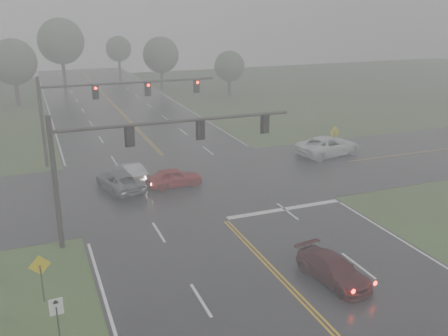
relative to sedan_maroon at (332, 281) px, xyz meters
name	(u,v)px	position (x,y,z in m)	size (l,w,h in m)	color
main_road	(197,191)	(-2.34, 14.80, 0.00)	(18.00, 160.00, 0.02)	black
cross_street	(189,183)	(-2.34, 16.80, 0.00)	(120.00, 14.00, 0.02)	black
stop_bar	(284,209)	(2.16, 9.20, 0.00)	(8.50, 0.50, 0.01)	white
sedan_maroon	(332,281)	(0.00, 0.00, 0.00)	(1.84, 4.52, 1.31)	#3B0A0E
sedan_red	(175,187)	(-3.62, 16.37, 0.00)	(1.73, 4.29, 1.46)	#A00E10
sedan_silver	(131,180)	(-6.48, 19.11, 0.00)	(1.47, 4.23, 1.39)	#B5B7BD
car_grey	(120,190)	(-7.69, 17.14, 0.00)	(2.35, 5.10, 1.42)	#5A5D62
pickup_white	(328,155)	(12.12, 19.27, 0.00)	(2.97, 6.43, 1.79)	white
signal_gantry_near	(134,148)	(-8.02, 9.04, 5.49)	(14.60, 0.34, 7.80)	black
signal_gantry_far	(100,100)	(-7.62, 25.34, 5.52)	(15.58, 0.39, 7.79)	black
sign_diamond_west	(41,271)	(-13.79, 3.46, 1.65)	(1.01, 0.18, 2.44)	black
sign_arrow_white	(57,315)	(-13.32, -0.58, 1.72)	(0.55, 0.10, 2.46)	black
sign_diamond_east	(334,136)	(12.46, 18.91, 1.95)	(1.19, 0.21, 2.89)	black
tree_nw_a	(13,62)	(-14.76, 55.39, 6.03)	(6.24, 6.24, 9.17)	#322620
tree_ne_a	(161,55)	(7.46, 61.96, 5.63)	(5.83, 5.83, 8.56)	#322620
tree_n_mid	(61,41)	(-7.17, 72.10, 7.50)	(7.76, 7.76, 11.40)	#322620
tree_e_near	(229,66)	(15.65, 52.43, 4.48)	(4.65, 4.65, 6.83)	#322620
tree_n_far	(118,49)	(4.56, 84.29, 4.95)	(5.13, 5.13, 7.53)	#322620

